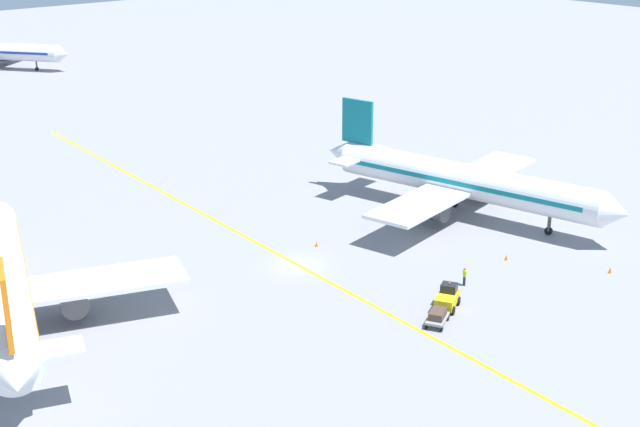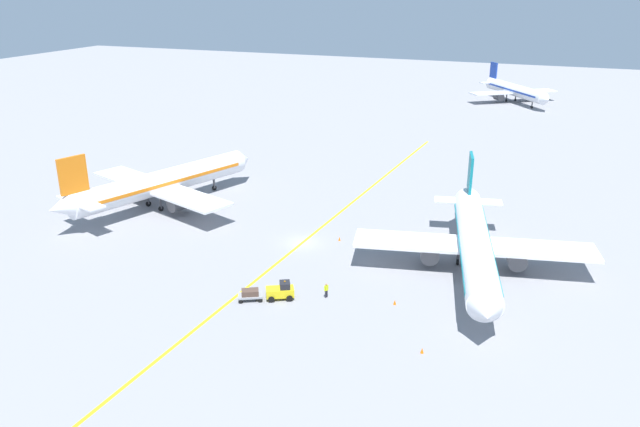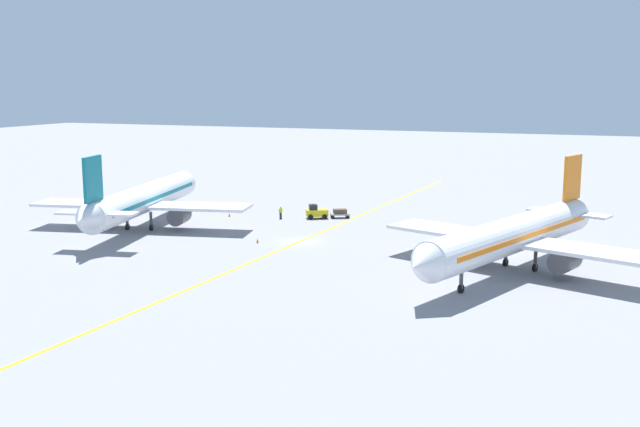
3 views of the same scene
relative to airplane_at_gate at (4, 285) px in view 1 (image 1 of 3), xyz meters
The scene contains 10 objects.
ground_plane 26.07m from the airplane_at_gate, 11.84° to the right, with size 400.00×400.00×0.00m, color gray.
apron_yellow_centreline 26.07m from the airplane_at_gate, 11.84° to the right, with size 0.40×120.00×0.01m, color yellow.
airplane_at_gate is the anchor object (origin of this frame).
airplane_adjacent_stand 47.57m from the airplane_at_gate, ahead, with size 28.47×35.30×10.60m.
baggage_tug_white 35.44m from the airplane_at_gate, 34.83° to the right, with size 3.35×2.79×2.11m.
baggage_cart_trailing 34.08m from the airplane_at_gate, 39.79° to the right, with size 2.95×2.46×1.24m.
ground_crew_worker 38.20m from the airplane_at_gate, 28.49° to the right, with size 0.37×0.52×1.68m.
traffic_cone_near_nose 52.09m from the airplane_at_gate, 28.77° to the right, with size 0.32×0.32×0.55m, color orange.
traffic_cone_mid_apron 44.37m from the airplane_at_gate, 22.62° to the right, with size 0.32×0.32×0.55m, color orange.
traffic_cone_by_wingtip 29.87m from the airplane_at_gate, ahead, with size 0.32×0.32×0.55m, color orange.
Camera 1 is at (-47.73, -58.67, 32.53)m, focal length 50.00 mm.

